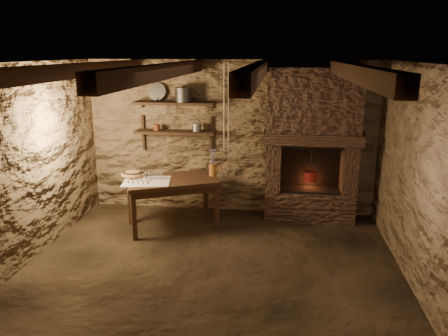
# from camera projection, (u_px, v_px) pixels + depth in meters

# --- Properties ---
(floor) EXTENTS (4.50, 4.50, 0.00)m
(floor) POSITION_uv_depth(u_px,v_px,m) (212.00, 267.00, 5.26)
(floor) COLOR black
(floor) RESTS_ON ground
(back_wall) EXTENTS (4.50, 0.04, 2.40)m
(back_wall) POSITION_uv_depth(u_px,v_px,m) (230.00, 138.00, 6.86)
(back_wall) COLOR #483422
(back_wall) RESTS_ON floor
(front_wall) EXTENTS (4.50, 0.04, 2.40)m
(front_wall) POSITION_uv_depth(u_px,v_px,m) (166.00, 247.00, 3.03)
(front_wall) COLOR #483422
(front_wall) RESTS_ON floor
(left_wall) EXTENTS (0.04, 4.00, 2.40)m
(left_wall) POSITION_uv_depth(u_px,v_px,m) (25.00, 165.00, 5.22)
(left_wall) COLOR #483422
(left_wall) RESTS_ON floor
(right_wall) EXTENTS (0.04, 4.00, 2.40)m
(right_wall) POSITION_uv_depth(u_px,v_px,m) (418.00, 178.00, 4.68)
(right_wall) COLOR #483422
(right_wall) RESTS_ON floor
(ceiling) EXTENTS (4.50, 4.00, 0.04)m
(ceiling) POSITION_uv_depth(u_px,v_px,m) (210.00, 63.00, 4.64)
(ceiling) COLOR black
(ceiling) RESTS_ON back_wall
(beam_far_left) EXTENTS (0.14, 3.95, 0.16)m
(beam_far_left) POSITION_uv_depth(u_px,v_px,m) (77.00, 71.00, 4.84)
(beam_far_left) COLOR black
(beam_far_left) RESTS_ON ceiling
(beam_mid_left) EXTENTS (0.14, 3.95, 0.16)m
(beam_mid_left) POSITION_uv_depth(u_px,v_px,m) (164.00, 71.00, 4.72)
(beam_mid_left) COLOR black
(beam_mid_left) RESTS_ON ceiling
(beam_mid_right) EXTENTS (0.14, 3.95, 0.16)m
(beam_mid_right) POSITION_uv_depth(u_px,v_px,m) (257.00, 72.00, 4.60)
(beam_mid_right) COLOR black
(beam_mid_right) RESTS_ON ceiling
(beam_far_right) EXTENTS (0.14, 3.95, 0.16)m
(beam_far_right) POSITION_uv_depth(u_px,v_px,m) (354.00, 72.00, 4.48)
(beam_far_right) COLOR black
(beam_far_right) RESTS_ON ceiling
(shelf_lower) EXTENTS (1.25, 0.30, 0.04)m
(shelf_lower) POSITION_uv_depth(u_px,v_px,m) (175.00, 132.00, 6.79)
(shelf_lower) COLOR black
(shelf_lower) RESTS_ON back_wall
(shelf_upper) EXTENTS (1.25, 0.30, 0.04)m
(shelf_upper) POSITION_uv_depth(u_px,v_px,m) (174.00, 103.00, 6.67)
(shelf_upper) COLOR black
(shelf_upper) RESTS_ON back_wall
(hearth) EXTENTS (1.43, 0.51, 2.30)m
(hearth) POSITION_uv_depth(u_px,v_px,m) (312.00, 141.00, 6.48)
(hearth) COLOR #37241B
(hearth) RESTS_ON floor
(work_table) EXTENTS (1.49, 1.21, 0.74)m
(work_table) POSITION_uv_depth(u_px,v_px,m) (172.00, 201.00, 6.36)
(work_table) COLOR black
(work_table) RESTS_ON floor
(linen_cloth) EXTENTS (0.73, 0.62, 0.01)m
(linen_cloth) POSITION_uv_depth(u_px,v_px,m) (147.00, 181.00, 6.14)
(linen_cloth) COLOR silver
(linen_cloth) RESTS_ON work_table
(pewter_cutlery_row) EXTENTS (0.57, 0.30, 0.01)m
(pewter_cutlery_row) POSITION_uv_depth(u_px,v_px,m) (146.00, 181.00, 6.12)
(pewter_cutlery_row) COLOR gray
(pewter_cutlery_row) RESTS_ON linen_cloth
(drinking_glasses) EXTENTS (0.21, 0.06, 0.08)m
(drinking_glasses) POSITION_uv_depth(u_px,v_px,m) (151.00, 176.00, 6.24)
(drinking_glasses) COLOR white
(drinking_glasses) RESTS_ON linen_cloth
(stoneware_jug) EXTENTS (0.13, 0.12, 0.40)m
(stoneware_jug) POSITION_uv_depth(u_px,v_px,m) (213.00, 164.00, 6.40)
(stoneware_jug) COLOR #A35E1F
(stoneware_jug) RESTS_ON work_table
(wooden_bowl) EXTENTS (0.37, 0.37, 0.12)m
(wooden_bowl) POSITION_uv_depth(u_px,v_px,m) (133.00, 174.00, 6.36)
(wooden_bowl) COLOR brown
(wooden_bowl) RESTS_ON work_table
(iron_stockpot) EXTENTS (0.27, 0.27, 0.20)m
(iron_stockpot) POSITION_uv_depth(u_px,v_px,m) (184.00, 95.00, 6.62)
(iron_stockpot) COLOR #2F2D2A
(iron_stockpot) RESTS_ON shelf_upper
(tin_pan) EXTENTS (0.29, 0.14, 0.28)m
(tin_pan) POSITION_uv_depth(u_px,v_px,m) (157.00, 92.00, 6.76)
(tin_pan) COLOR #989994
(tin_pan) RESTS_ON shelf_upper
(small_kettle) EXTENTS (0.21, 0.18, 0.19)m
(small_kettle) POSITION_uv_depth(u_px,v_px,m) (197.00, 127.00, 6.73)
(small_kettle) COLOR #989994
(small_kettle) RESTS_ON shelf_lower
(rusty_tin) EXTENTS (0.13, 0.13, 0.10)m
(rusty_tin) POSITION_uv_depth(u_px,v_px,m) (157.00, 127.00, 6.81)
(rusty_tin) COLOR #5E2812
(rusty_tin) RESTS_ON shelf_lower
(red_pot) EXTENTS (0.23, 0.23, 0.54)m
(red_pot) POSITION_uv_depth(u_px,v_px,m) (310.00, 176.00, 6.57)
(red_pot) COLOR maroon
(red_pot) RESTS_ON hearth
(hanging_ropes) EXTENTS (0.08, 0.08, 1.20)m
(hanging_ropes) POSITION_uv_depth(u_px,v_px,m) (226.00, 107.00, 5.79)
(hanging_ropes) COLOR beige
(hanging_ropes) RESTS_ON ceiling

